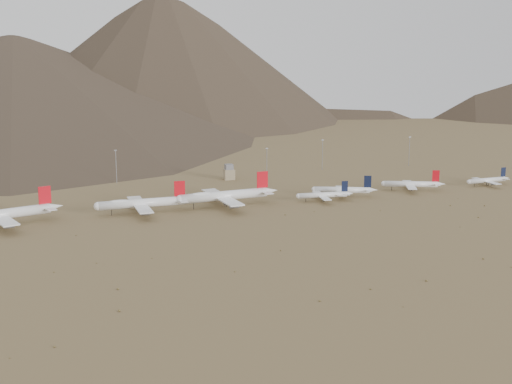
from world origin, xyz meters
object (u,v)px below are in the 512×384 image
object	(u,v)px
narrowbody_a	(324,195)
narrowbody_b	(344,190)
widebody_west	(1,214)
widebody_east	(224,195)
widebody_centre	(142,203)
control_tower	(229,173)

from	to	relation	value
narrowbody_a	narrowbody_b	bearing A→B (deg)	31.99
widebody_west	narrowbody_a	size ratio (longest dim) A/B	1.68
widebody_west	widebody_east	size ratio (longest dim) A/B	0.94
widebody_centre	control_tower	xyz separation A→B (m)	(81.95, 92.00, -1.27)
control_tower	narrowbody_a	bearing A→B (deg)	-66.70
widebody_west	widebody_east	distance (m)	137.97
narrowbody_a	narrowbody_b	size ratio (longest dim) A/B	0.93
widebody_west	widebody_centre	world-z (taller)	widebody_west
narrowbody_a	control_tower	size ratio (longest dim) A/B	3.36
narrowbody_b	control_tower	world-z (taller)	narrowbody_b
widebody_west	narrowbody_a	distance (m)	206.05
widebody_west	control_tower	world-z (taller)	widebody_west
widebody_centre	narrowbody_b	xyz separation A→B (m)	(141.04, 6.46, -1.66)
widebody_centre	narrowbody_a	xyz separation A→B (m)	(122.65, -2.50, -2.26)
narrowbody_a	control_tower	bearing A→B (deg)	119.33
widebody_east	control_tower	bearing A→B (deg)	66.79
widebody_east	narrowbody_b	bearing A→B (deg)	-3.44
widebody_west	widebody_centre	xyz separation A→B (m)	(83.32, 7.46, -0.57)
widebody_centre	widebody_east	size ratio (longest dim) A/B	0.90
narrowbody_b	narrowbody_a	bearing A→B (deg)	-132.20
narrowbody_a	widebody_west	bearing A→B (deg)	-172.59
widebody_west	narrowbody_b	size ratio (longest dim) A/B	1.55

